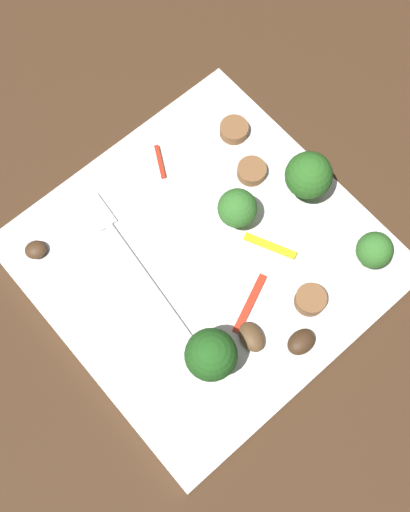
{
  "coord_description": "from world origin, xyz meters",
  "views": [
    {
      "loc": [
        -0.16,
        0.14,
        0.58
      ],
      "look_at": [
        0.0,
        0.0,
        0.01
      ],
      "focal_mm": 45.65,
      "sensor_mm": 36.0,
      "label": 1
    }
  ],
  "objects_px": {
    "plate": "(205,259)",
    "broccoli_floret_0": "(374,251)",
    "fork": "(133,259)",
    "mushroom_0": "(36,250)",
    "sausage_slice_1": "(310,300)",
    "pepper_strip_1": "(160,162)",
    "pepper_strip_2": "(254,300)",
    "broccoli_floret_2": "(309,176)",
    "pepper_strip_0": "(270,246)",
    "mushroom_1": "(252,337)",
    "sausage_slice_2": "(234,130)",
    "broccoli_floret_1": "(211,355)",
    "mushroom_2": "(301,342)",
    "sausage_slice_0": "(252,171)",
    "broccoli_floret_3": "(237,208)"
  },
  "relations": [
    {
      "from": "fork",
      "to": "sausage_slice_1",
      "type": "distance_m",
      "value": 0.16
    },
    {
      "from": "mushroom_0",
      "to": "broccoli_floret_0",
      "type": "bearing_deg",
      "value": -132.95
    },
    {
      "from": "broccoli_floret_0",
      "to": "mushroom_0",
      "type": "height_order",
      "value": "broccoli_floret_0"
    },
    {
      "from": "broccoli_floret_3",
      "to": "mushroom_0",
      "type": "height_order",
      "value": "broccoli_floret_3"
    },
    {
      "from": "broccoli_floret_2",
      "to": "mushroom_1",
      "type": "xyz_separation_m",
      "value": [
        -0.07,
        0.13,
        -0.03
      ]
    },
    {
      "from": "fork",
      "to": "mushroom_0",
      "type": "height_order",
      "value": "mushroom_0"
    },
    {
      "from": "broccoli_floret_3",
      "to": "sausage_slice_2",
      "type": "distance_m",
      "value": 0.1
    },
    {
      "from": "broccoli_floret_2",
      "to": "sausage_slice_1",
      "type": "relative_size",
      "value": 2.17
    },
    {
      "from": "pepper_strip_2",
      "to": "sausage_slice_1",
      "type": "bearing_deg",
      "value": -132.38
    },
    {
      "from": "broccoli_floret_2",
      "to": "pepper_strip_0",
      "type": "distance_m",
      "value": 0.07
    },
    {
      "from": "mushroom_2",
      "to": "broccoli_floret_0",
      "type": "bearing_deg",
      "value": -81.41
    },
    {
      "from": "broccoli_floret_0",
      "to": "pepper_strip_2",
      "type": "relative_size",
      "value": 0.82
    },
    {
      "from": "broccoli_floret_1",
      "to": "pepper_strip_1",
      "type": "xyz_separation_m",
      "value": [
        0.18,
        -0.09,
        -0.04
      ]
    },
    {
      "from": "broccoli_floret_2",
      "to": "pepper_strip_2",
      "type": "distance_m",
      "value": 0.12
    },
    {
      "from": "sausage_slice_1",
      "to": "pepper_strip_1",
      "type": "bearing_deg",
      "value": 3.3
    },
    {
      "from": "fork",
      "to": "mushroom_1",
      "type": "bearing_deg",
      "value": -159.94
    },
    {
      "from": "broccoli_floret_0",
      "to": "sausage_slice_2",
      "type": "xyz_separation_m",
      "value": [
        0.18,
        0.0,
        -0.02
      ]
    },
    {
      "from": "plate",
      "to": "mushroom_1",
      "type": "distance_m",
      "value": 0.09
    },
    {
      "from": "mushroom_0",
      "to": "mushroom_1",
      "type": "height_order",
      "value": "mushroom_1"
    },
    {
      "from": "broccoli_floret_1",
      "to": "broccoli_floret_3",
      "type": "xyz_separation_m",
      "value": [
        0.09,
        -0.11,
        -0.01
      ]
    },
    {
      "from": "fork",
      "to": "sausage_slice_1",
      "type": "relative_size",
      "value": 6.43
    },
    {
      "from": "mushroom_1",
      "to": "mushroom_2",
      "type": "height_order",
      "value": "same"
    },
    {
      "from": "fork",
      "to": "pepper_strip_1",
      "type": "xyz_separation_m",
      "value": [
        0.06,
        -0.08,
        0.0
      ]
    },
    {
      "from": "sausage_slice_2",
      "to": "pepper_strip_1",
      "type": "distance_m",
      "value": 0.08
    },
    {
      "from": "plate",
      "to": "broccoli_floret_0",
      "type": "bearing_deg",
      "value": -133.37
    },
    {
      "from": "mushroom_1",
      "to": "mushroom_2",
      "type": "distance_m",
      "value": 0.04
    },
    {
      "from": "pepper_strip_1",
      "to": "broccoli_floret_0",
      "type": "bearing_deg",
      "value": -159.17
    },
    {
      "from": "broccoli_floret_1",
      "to": "sausage_slice_0",
      "type": "xyz_separation_m",
      "value": [
        0.11,
        -0.15,
        -0.03
      ]
    },
    {
      "from": "broccoli_floret_2",
      "to": "pepper_strip_1",
      "type": "distance_m",
      "value": 0.15
    },
    {
      "from": "broccoli_floret_2",
      "to": "pepper_strip_0",
      "type": "relative_size",
      "value": 1.2
    },
    {
      "from": "broccoli_floret_1",
      "to": "pepper_strip_0",
      "type": "distance_m",
      "value": 0.13
    },
    {
      "from": "fork",
      "to": "broccoli_floret_0",
      "type": "relative_size",
      "value": 3.76
    },
    {
      "from": "sausage_slice_0",
      "to": "pepper_strip_0",
      "type": "bearing_deg",
      "value": 150.46
    },
    {
      "from": "plate",
      "to": "pepper_strip_0",
      "type": "xyz_separation_m",
      "value": [
        -0.03,
        -0.05,
        0.01
      ]
    },
    {
      "from": "pepper_strip_1",
      "to": "pepper_strip_2",
      "type": "height_order",
      "value": "same"
    },
    {
      "from": "fork",
      "to": "pepper_strip_1",
      "type": "bearing_deg",
      "value": -47.76
    },
    {
      "from": "fork",
      "to": "sausage_slice_0",
      "type": "bearing_deg",
      "value": -86.69
    },
    {
      "from": "mushroom_1",
      "to": "mushroom_0",
      "type": "bearing_deg",
      "value": 26.33
    },
    {
      "from": "broccoli_floret_0",
      "to": "mushroom_2",
      "type": "relative_size",
      "value": 1.78
    },
    {
      "from": "broccoli_floret_3",
      "to": "mushroom_2",
      "type": "bearing_deg",
      "value": 164.01
    },
    {
      "from": "broccoli_floret_1",
      "to": "mushroom_0",
      "type": "height_order",
      "value": "broccoli_floret_1"
    },
    {
      "from": "mushroom_0",
      "to": "pepper_strip_1",
      "type": "relative_size",
      "value": 0.56
    },
    {
      "from": "broccoli_floret_3",
      "to": "mushroom_0",
      "type": "bearing_deg",
      "value": 58.44
    },
    {
      "from": "broccoli_floret_1",
      "to": "sausage_slice_1",
      "type": "relative_size",
      "value": 2.26
    },
    {
      "from": "broccoli_floret_1",
      "to": "broccoli_floret_3",
      "type": "relative_size",
      "value": 1.32
    },
    {
      "from": "sausage_slice_1",
      "to": "mushroom_2",
      "type": "distance_m",
      "value": 0.04
    },
    {
      "from": "broccoli_floret_0",
      "to": "mushroom_1",
      "type": "xyz_separation_m",
      "value": [
        0.02,
        0.13,
        -0.02
      ]
    },
    {
      "from": "broccoli_floret_0",
      "to": "pepper_strip_0",
      "type": "bearing_deg",
      "value": 39.26
    },
    {
      "from": "mushroom_0",
      "to": "sausage_slice_0",
      "type": "bearing_deg",
      "value": -109.11
    },
    {
      "from": "sausage_slice_2",
      "to": "broccoli_floret_0",
      "type": "bearing_deg",
      "value": -179.67
    }
  ]
}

